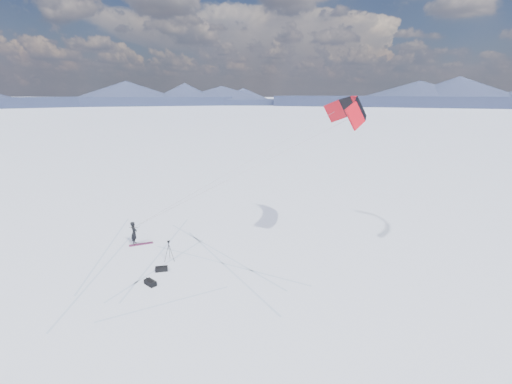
% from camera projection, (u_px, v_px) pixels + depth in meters
% --- Properties ---
extents(ground, '(1800.00, 1800.00, 0.00)m').
position_uv_depth(ground, '(137.00, 264.00, 23.18)').
color(ground, white).
extents(horizon_hills, '(704.00, 704.42, 9.25)m').
position_uv_depth(horizon_hills, '(132.00, 205.00, 22.17)').
color(horizon_hills, '#1D213E').
rests_on(horizon_hills, ground).
extents(snow_tracks, '(17.62, 14.39, 0.01)m').
position_uv_depth(snow_tracks, '(126.00, 268.00, 22.65)').
color(snow_tracks, '#A5B6D3').
rests_on(snow_tracks, ground).
extents(snowkiter, '(0.56, 0.70, 1.67)m').
position_uv_depth(snowkiter, '(135.00, 244.00, 26.24)').
color(snowkiter, black).
rests_on(snowkiter, ground).
extents(snowboard, '(1.52, 1.19, 0.04)m').
position_uv_depth(snowboard, '(141.00, 244.00, 26.18)').
color(snowboard, '#7E184D').
rests_on(snowboard, ground).
extents(tripod, '(0.61, 0.65, 1.36)m').
position_uv_depth(tripod, '(169.00, 248.00, 23.43)').
color(tripod, black).
rests_on(tripod, ground).
extents(gear_bag_a, '(0.81, 0.61, 0.33)m').
position_uv_depth(gear_bag_a, '(161.00, 269.00, 22.24)').
color(gear_bag_a, black).
rests_on(gear_bag_a, ground).
extents(gear_bag_b, '(0.83, 0.69, 0.34)m').
position_uv_depth(gear_bag_b, '(150.00, 283.00, 20.62)').
color(gear_bag_b, black).
rests_on(gear_bag_b, ground).
extents(power_kite, '(15.63, 6.34, 8.94)m').
position_uv_depth(power_kite, '(349.00, 110.00, 24.07)').
color(power_kite, red).
rests_on(power_kite, ground).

